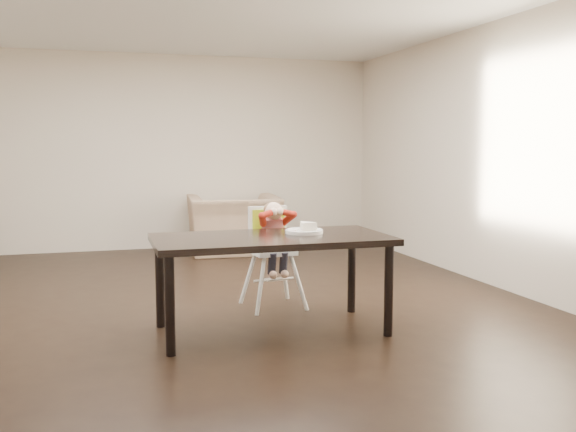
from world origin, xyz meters
name	(u,v)px	position (x,y,z in m)	size (l,w,h in m)	color
ground	(205,307)	(0.00, 0.00, 0.00)	(7.00, 7.00, 0.00)	black
room_walls	(202,98)	(0.00, 0.00, 1.86)	(6.02, 7.02, 2.71)	beige
dining_table	(271,246)	(0.38, -0.89, 0.67)	(1.80, 0.90, 0.75)	black
high_chair	(272,233)	(0.59, -0.14, 0.67)	(0.43, 0.43, 0.95)	white
plate	(305,229)	(0.68, -0.80, 0.78)	(0.35, 0.35, 0.09)	white
armchair	(234,215)	(0.84, 2.80, 0.52)	(1.18, 0.77, 1.03)	tan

